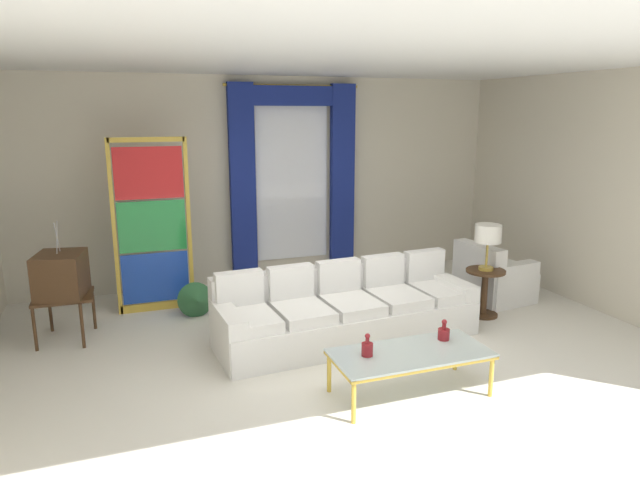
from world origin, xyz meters
name	(u,v)px	position (x,y,z in m)	size (l,w,h in m)	color
ground_plane	(343,356)	(0.00, 0.00, 0.00)	(16.00, 16.00, 0.00)	silver
wall_rear	(267,180)	(0.00, 3.06, 1.50)	(8.00, 0.12, 3.00)	beige
wall_right	(588,190)	(3.66, 0.60, 1.50)	(0.12, 7.00, 3.00)	beige
ceiling_slab	(318,61)	(0.00, 0.80, 3.02)	(8.00, 7.60, 0.04)	white
curtained_window	(294,164)	(0.36, 2.89, 1.74)	(2.00, 0.17, 2.70)	white
couch_white_long	(344,311)	(0.20, 0.47, 0.31)	(2.97, 1.11, 0.86)	white
coffee_table	(410,355)	(0.26, -0.94, 0.38)	(1.41, 0.65, 0.41)	silver
bottle_blue_decanter	(444,333)	(0.68, -0.81, 0.48)	(0.11, 0.11, 0.20)	maroon
bottle_crystal_tall	(367,348)	(-0.14, -0.89, 0.48)	(0.10, 0.10, 0.21)	maroon
vintage_tv	(61,277)	(-2.76, 1.47, 0.73)	(0.62, 0.67, 1.35)	#472D19
armchair_white	(492,280)	(2.56, 1.00, 0.29)	(0.91, 0.91, 0.80)	white
stained_glass_divider	(152,230)	(-1.73, 2.13, 1.06)	(0.95, 0.05, 2.20)	gold
peacock_figurine	(196,301)	(-1.29, 1.65, 0.22)	(0.44, 0.60, 0.50)	beige
round_side_table	(485,288)	(2.10, 0.52, 0.36)	(0.48, 0.48, 0.59)	#472D19
table_lamp_brass	(488,236)	(2.10, 0.52, 1.03)	(0.32, 0.32, 0.57)	#B29338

